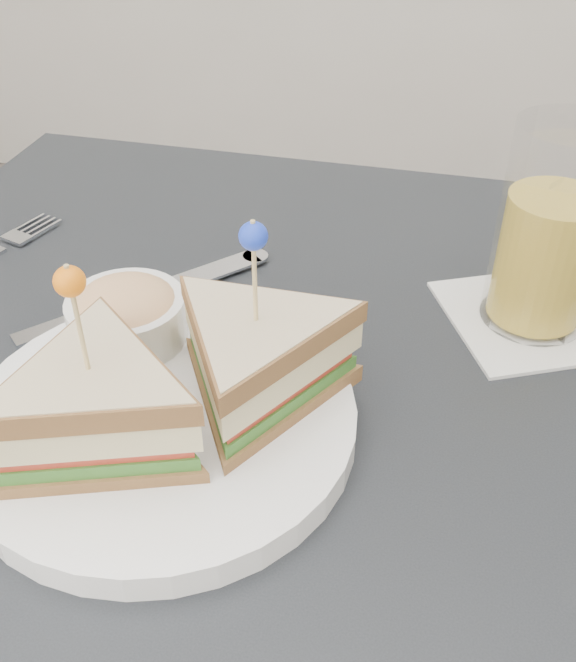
# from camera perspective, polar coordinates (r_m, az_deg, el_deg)

# --- Properties ---
(table) EXTENTS (0.80, 0.80, 0.75)m
(table) POSITION_cam_1_polar(r_m,az_deg,el_deg) (0.59, -1.19, -10.15)
(table) COLOR black
(table) RESTS_ON ground
(plate_meal) EXTENTS (0.32, 0.31, 0.16)m
(plate_meal) POSITION_cam_1_polar(r_m,az_deg,el_deg) (0.49, -9.12, -4.02)
(plate_meal) COLOR white
(plate_meal) RESTS_ON table
(cutlery_knife) EXTENTS (0.17, 0.19, 0.01)m
(cutlery_knife) POSITION_cam_1_polar(r_m,az_deg,el_deg) (0.64, -11.47, 2.48)
(cutlery_knife) COLOR silver
(cutlery_knife) RESTS_ON table
(drink_set) EXTENTS (0.17, 0.17, 0.17)m
(drink_set) POSITION_cam_1_polar(r_m,az_deg,el_deg) (0.60, 19.54, 6.57)
(drink_set) COLOR silver
(drink_set) RESTS_ON table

